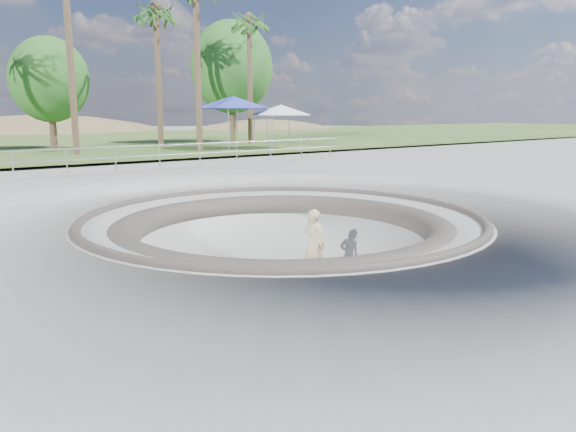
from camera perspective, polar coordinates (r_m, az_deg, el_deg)
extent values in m
plane|color=#999A95|center=(14.39, -0.57, -0.09)|extent=(180.00, 180.00, 0.00)
torus|color=#999A95|center=(14.90, -0.56, -7.67)|extent=(14.00, 14.00, 4.00)
cylinder|color=#999A95|center=(14.88, -0.56, -7.49)|extent=(6.60, 6.60, 0.10)
torus|color=#4E463E|center=(14.40, -0.57, -0.17)|extent=(10.24, 10.24, 0.24)
torus|color=#4E463E|center=(14.48, -0.57, -1.84)|extent=(8.91, 8.91, 0.81)
cube|color=#395B24|center=(46.25, -26.42, 6.53)|extent=(180.00, 36.00, 0.12)
ellipsoid|color=brown|center=(74.03, -23.54, 1.61)|extent=(61.60, 44.00, 28.60)
ellipsoid|color=brown|center=(77.23, -2.32, 4.71)|extent=(42.00, 30.00, 19.50)
cylinder|color=gray|center=(24.91, -17.18, 6.72)|extent=(25.00, 0.05, 0.05)
cylinder|color=gray|center=(24.94, -17.13, 5.69)|extent=(25.00, 0.05, 0.05)
cube|color=brown|center=(15.42, 2.66, -6.32)|extent=(0.95, 0.52, 0.02)
cylinder|color=silver|center=(15.43, 2.66, -6.46)|extent=(0.10, 0.19, 0.04)
cylinder|color=silver|center=(15.43, 2.66, -6.46)|extent=(0.10, 0.19, 0.04)
cylinder|color=silver|center=(15.44, 2.66, -6.49)|extent=(0.08, 0.05, 0.07)
cylinder|color=silver|center=(15.44, 2.66, -6.49)|extent=(0.08, 0.05, 0.07)
cylinder|color=silver|center=(15.44, 2.66, -6.49)|extent=(0.08, 0.05, 0.07)
cylinder|color=silver|center=(15.44, 2.66, -6.49)|extent=(0.08, 0.05, 0.07)
imported|color=tan|center=(15.17, 2.69, -2.82)|extent=(0.55, 0.76, 1.92)
cylinder|color=gray|center=(34.94, -1.19, 8.40)|extent=(0.06, 0.06, 2.02)
cylinder|color=gray|center=(36.49, 2.15, 8.49)|extent=(0.06, 0.06, 2.02)
cylinder|color=gray|center=(37.06, -3.52, 8.52)|extent=(0.06, 0.06, 2.02)
cylinder|color=gray|center=(38.53, -0.28, 8.62)|extent=(0.06, 0.06, 2.02)
cube|color=white|center=(36.71, -0.72, 10.24)|extent=(3.14, 3.14, 0.08)
cone|color=white|center=(36.71, -0.72, 10.74)|extent=(5.40, 5.40, 0.64)
cylinder|color=gray|center=(34.67, -6.47, 8.66)|extent=(0.06, 0.06, 2.43)
cylinder|color=gray|center=(36.32, -2.20, 8.81)|extent=(0.06, 0.06, 2.43)
cylinder|color=gray|center=(37.37, -8.89, 8.74)|extent=(0.06, 0.06, 2.43)
cylinder|color=gray|center=(38.92, -4.81, 8.90)|extent=(0.06, 0.06, 2.43)
cube|color=#323EB5|center=(36.77, -5.63, 10.86)|extent=(3.67, 3.67, 0.08)
cone|color=#323EB5|center=(36.77, -5.64, 11.46)|extent=(6.53, 6.53, 0.77)
cylinder|color=brown|center=(33.50, -21.35, 16.18)|extent=(0.36, 0.36, 12.26)
cylinder|color=brown|center=(38.22, -13.02, 13.41)|extent=(0.36, 0.36, 9.01)
cylinder|color=brown|center=(34.24, -9.17, 14.61)|extent=(0.36, 0.36, 9.87)
cylinder|color=brown|center=(40.62, -3.88, 13.41)|extent=(0.36, 0.36, 8.91)
cylinder|color=brown|center=(39.69, -22.83, 9.23)|extent=(0.44, 0.44, 4.15)
ellipsoid|color=#266121|center=(39.74, -23.08, 12.64)|extent=(4.95, 4.50, 5.40)
cylinder|color=brown|center=(44.53, -5.64, 10.87)|extent=(0.44, 0.44, 5.38)
ellipsoid|color=#266121|center=(44.65, -5.72, 14.82)|extent=(6.43, 5.84, 7.01)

